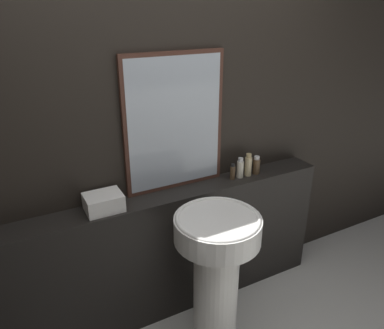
% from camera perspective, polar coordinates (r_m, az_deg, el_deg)
% --- Properties ---
extents(wall_back, '(8.00, 0.06, 2.50)m').
position_cam_1_polar(wall_back, '(2.44, -4.66, 3.57)').
color(wall_back, black).
rests_on(wall_back, ground_plane).
extents(vanity_counter, '(2.31, 0.22, 0.93)m').
position_cam_1_polar(vanity_counter, '(2.70, -2.90, -13.19)').
color(vanity_counter, black).
rests_on(vanity_counter, ground_plane).
extents(pedestal_sink, '(0.51, 0.51, 0.96)m').
position_cam_1_polar(pedestal_sink, '(2.36, 3.73, -15.33)').
color(pedestal_sink, white).
rests_on(pedestal_sink, ground_plane).
extents(mirror, '(0.69, 0.03, 0.89)m').
position_cam_1_polar(mirror, '(2.39, -2.65, 6.28)').
color(mirror, '#47281E').
rests_on(mirror, vanity_counter).
extents(towel_stack, '(0.22, 0.17, 0.10)m').
position_cam_1_polar(towel_stack, '(2.30, -13.31, -5.62)').
color(towel_stack, white).
rests_on(towel_stack, vanity_counter).
extents(shampoo_bottle, '(0.04, 0.04, 0.12)m').
position_cam_1_polar(shampoo_bottle, '(2.65, 6.21, -1.15)').
color(shampoo_bottle, '#4C3823').
rests_on(shampoo_bottle, vanity_counter).
extents(conditioner_bottle, '(0.05, 0.05, 0.15)m').
position_cam_1_polar(conditioner_bottle, '(2.67, 7.34, -0.59)').
color(conditioner_bottle, beige).
rests_on(conditioner_bottle, vanity_counter).
extents(lotion_bottle, '(0.05, 0.05, 0.17)m').
position_cam_1_polar(lotion_bottle, '(2.71, 8.57, -0.14)').
color(lotion_bottle, '#C6B284').
rests_on(lotion_bottle, vanity_counter).
extents(body_wash_bottle, '(0.05, 0.05, 0.13)m').
position_cam_1_polar(body_wash_bottle, '(2.75, 9.77, -0.14)').
color(body_wash_bottle, '#4C3823').
rests_on(body_wash_bottle, vanity_counter).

